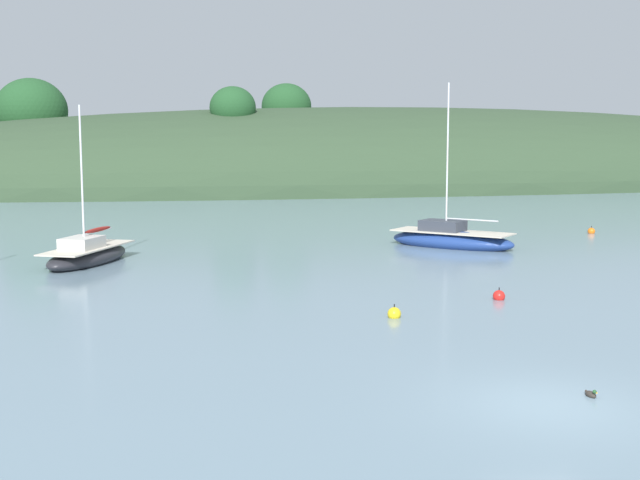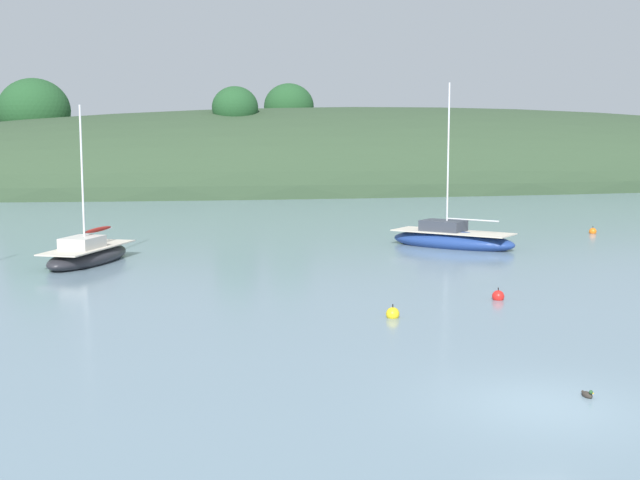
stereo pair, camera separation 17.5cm
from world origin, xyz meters
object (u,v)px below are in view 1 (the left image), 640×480
mooring_buoy_outer (591,231)px  duck_straggler (591,394)px  sailboat_red_portside (88,255)px  sailboat_blue_center (451,239)px  mooring_buoy_channel (499,296)px  mooring_buoy_inner (394,314)px

mooring_buoy_outer → duck_straggler: mooring_buoy_outer is taller
mooring_buoy_outer → sailboat_red_portside: bearing=-170.7°
sailboat_red_portside → mooring_buoy_outer: (29.13, 4.79, -0.26)m
mooring_buoy_outer → duck_straggler: size_ratio=1.27×
sailboat_blue_center → duck_straggler: size_ratio=20.78×
sailboat_red_portside → mooring_buoy_channel: 19.12m
mooring_buoy_channel → mooring_buoy_outer: same height
sailboat_blue_center → mooring_buoy_outer: sailboat_blue_center is taller
mooring_buoy_channel → duck_straggler: (-3.08, -10.75, -0.07)m
sailboat_red_portside → mooring_buoy_outer: 29.52m
sailboat_red_portside → sailboat_blue_center: 18.53m
sailboat_blue_center → mooring_buoy_inner: 17.85m
mooring_buoy_channel → mooring_buoy_outer: 22.68m
mooring_buoy_outer → mooring_buoy_inner: (-19.30, -19.19, 0.00)m
sailboat_red_portside → duck_straggler: 25.90m
mooring_buoy_inner → duck_straggler: bearing=-80.1°
mooring_buoy_inner → mooring_buoy_outer: bearing=44.8°
sailboat_blue_center → mooring_buoy_outer: size_ratio=16.32×
sailboat_red_portside → mooring_buoy_outer: bearing=9.3°
sailboat_red_portside → mooring_buoy_inner: 17.44m
sailboat_blue_center → mooring_buoy_channel: (-4.03, -13.71, -0.29)m
mooring_buoy_outer → sailboat_blue_center: bearing=-161.4°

